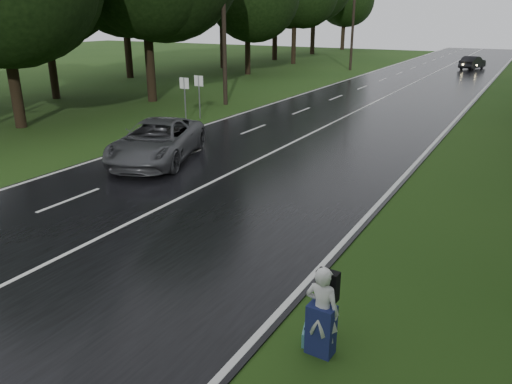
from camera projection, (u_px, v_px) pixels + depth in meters
ground at (88, 245)px, 12.94m from camera, size 160.00×160.00×0.00m
road at (347, 116)px, 29.31m from camera, size 12.00×140.00×0.04m
lane_center at (348, 115)px, 29.31m from camera, size 0.12×140.00×0.01m
grey_car at (157, 141)px, 20.03m from camera, size 4.56×6.43×1.63m
far_car at (473, 63)px, 54.02m from camera, size 2.41×4.42×1.38m
hitchhiker at (322, 314)px, 8.57m from camera, size 0.64×0.58×1.71m
suitcase at (306, 335)px, 9.05m from camera, size 0.23×0.42×0.29m
utility_pole_mid at (226, 104)px, 33.13m from camera, size 1.80×0.28×9.80m
utility_pole_far at (350, 70)px, 53.50m from camera, size 1.80×0.28×10.66m
road_sign_a at (186, 123)px, 27.55m from camera, size 0.59×0.10×2.46m
road_sign_b at (200, 118)px, 28.65m from camera, size 0.58×0.10×2.44m
tree_left_c at (22, 127)px, 26.42m from camera, size 8.21×8.21×12.83m
tree_left_d at (153, 101)px, 34.38m from camera, size 9.93×9.93×15.51m
tree_left_e at (248, 74)px, 49.86m from camera, size 8.05×8.05×12.57m
tree_left_f at (293, 64)px, 60.49m from camera, size 9.61×9.61×15.02m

